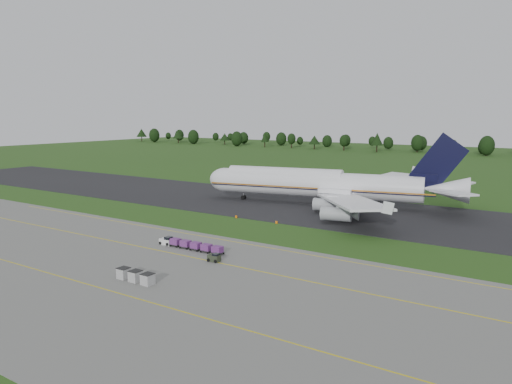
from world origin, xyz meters
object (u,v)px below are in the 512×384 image
Objects in this scene: uld_row at (135,276)px; edge_markers at (256,220)px; aircraft at (322,184)px; utility_cart at (214,258)px; baggage_train at (189,245)px.

uld_row is 0.57× the size of edge_markers.
aircraft is 10.70× the size of uld_row.
uld_row is at bearing -103.53° from utility_cart.
utility_cart is at bearing -23.15° from baggage_train.
aircraft reaches higher than baggage_train.
utility_cart is at bearing -68.67° from edge_markers.
baggage_train reaches higher than utility_cart.
aircraft is at bearing 98.24° from utility_cart.
baggage_train is at bearing 156.85° from utility_cart.
utility_cart is 0.32× the size of uld_row.
edge_markers is at bearing 100.78° from uld_row.
edge_markers is (-3.26, 25.85, -0.54)m from baggage_train.
baggage_train is 2.17× the size of uld_row.
utility_cart is 31.52m from edge_markers.
aircraft is 6.12× the size of edge_markers.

